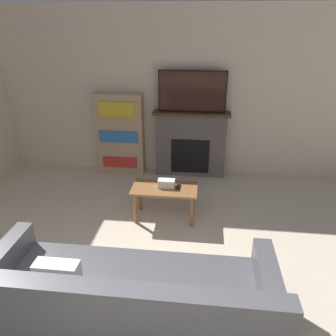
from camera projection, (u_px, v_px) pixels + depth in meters
wall_back at (169, 94)px, 5.33m from camera, size 6.57×0.06×2.70m
fireplace at (191, 144)px, 5.49m from camera, size 1.25×0.28×1.10m
tv at (192, 92)px, 5.11m from camera, size 1.07×0.03×0.65m
couch at (127, 304)px, 2.73m from camera, size 2.43×1.00×0.82m
coffee_table at (165, 193)px, 4.30m from camera, size 0.86×0.46×0.45m
tissue_box at (166, 183)px, 4.27m from camera, size 0.22×0.12×0.10m
remote_control at (178, 186)px, 4.28m from camera, size 0.04×0.15×0.02m
bookshelf at (120, 134)px, 5.54m from camera, size 0.79×0.29×1.38m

